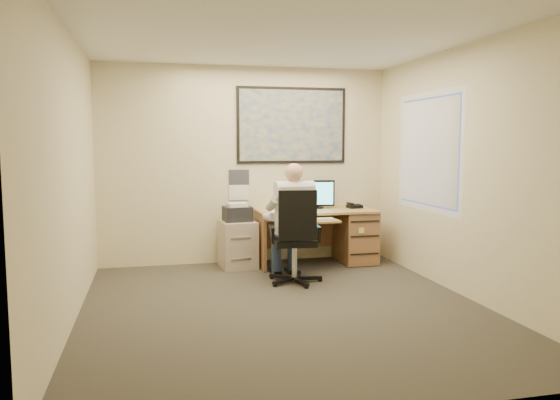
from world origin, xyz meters
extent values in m
cube|color=#37342B|center=(0.00, 0.00, 0.00)|extent=(4.00, 4.50, 0.00)
cube|color=white|center=(0.00, 0.00, 2.70)|extent=(4.00, 4.50, 0.00)
cube|color=beige|center=(0.00, 2.25, 1.35)|extent=(4.00, 0.00, 2.70)
cube|color=beige|center=(0.00, -2.25, 1.35)|extent=(4.00, 0.00, 2.70)
cube|color=beige|center=(-2.00, 0.00, 1.35)|extent=(0.00, 4.50, 2.70)
cube|color=beige|center=(2.00, 0.00, 1.35)|extent=(0.00, 4.50, 2.70)
cube|color=tan|center=(0.90, 1.88, 0.73)|extent=(1.60, 0.75, 0.03)
cube|color=#9A693F|center=(1.48, 1.88, 0.36)|extent=(0.45, 0.70, 0.70)
cube|color=#9A693F|center=(0.12, 1.88, 0.36)|extent=(0.04, 0.70, 0.70)
cube|color=#9A693F|center=(0.90, 2.22, 0.45)|extent=(1.55, 0.03, 0.55)
cylinder|color=black|center=(0.96, 2.02, 0.76)|extent=(0.19, 0.19, 0.02)
cube|color=black|center=(0.96, 2.00, 0.96)|extent=(0.48, 0.10, 0.36)
cube|color=#57E1ED|center=(0.96, 1.98, 0.96)|extent=(0.42, 0.06, 0.31)
cube|color=tan|center=(0.78, 1.43, 0.66)|extent=(0.55, 0.30, 0.02)
cube|color=beige|center=(0.78, 1.43, 0.68)|extent=(0.43, 0.14, 0.02)
cube|color=black|center=(1.48, 1.93, 0.77)|extent=(0.20, 0.19, 0.05)
cylinder|color=silver|center=(0.65, 1.77, 0.84)|extent=(0.08, 0.08, 0.19)
cylinder|color=white|center=(0.82, 2.08, 0.80)|extent=(0.08, 0.08, 0.11)
cube|color=white|center=(0.45, 1.88, 0.76)|extent=(0.60, 0.56, 0.02)
cube|color=#1E4C93|center=(0.65, 2.23, 1.90)|extent=(1.56, 0.03, 1.06)
cube|color=white|center=(-0.10, 2.24, 1.08)|extent=(0.28, 0.01, 0.42)
cube|color=#B3A390|center=(-0.18, 1.92, 0.31)|extent=(0.49, 0.57, 0.62)
cube|color=black|center=(-0.18, 1.92, 0.72)|extent=(0.38, 0.34, 0.20)
cube|color=white|center=(-0.18, 1.90, 0.84)|extent=(0.27, 0.22, 0.05)
cylinder|color=silver|center=(0.36, 0.98, 0.26)|extent=(0.06, 0.06, 0.42)
cube|color=black|center=(0.36, 0.98, 0.49)|extent=(0.53, 0.53, 0.07)
cube|color=black|center=(0.39, 0.74, 0.84)|extent=(0.44, 0.11, 0.58)
camera|label=1|loc=(-1.27, -5.20, 1.66)|focal=35.00mm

